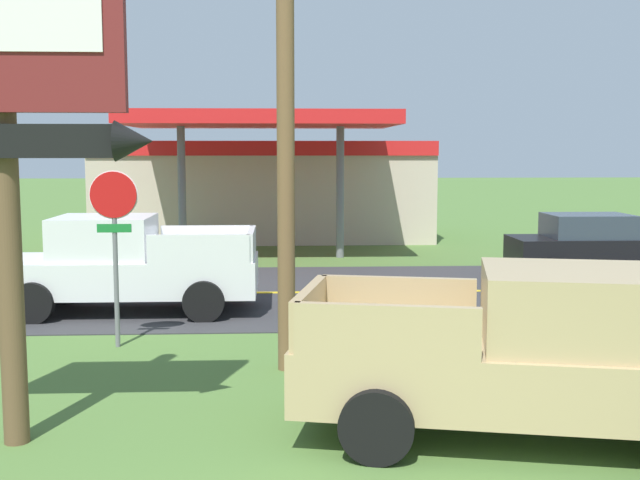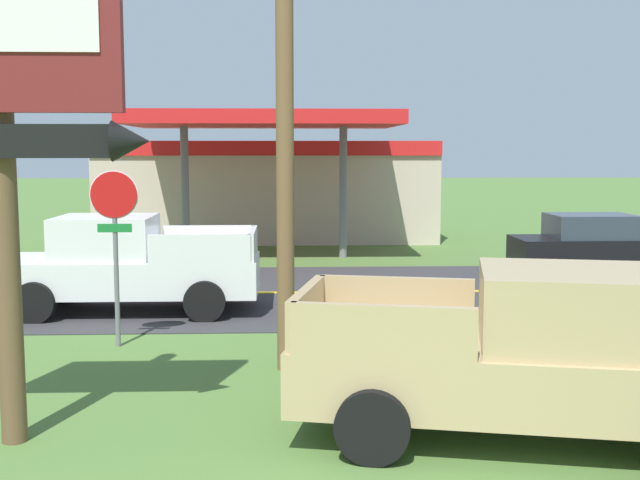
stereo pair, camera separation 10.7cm
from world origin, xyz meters
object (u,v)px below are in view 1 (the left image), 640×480
gas_station (265,186)px  pickup_tan_parked_on_lawn (533,356)px  utility_pole (285,28)px  stop_sign (114,227)px  pickup_white_on_road (124,266)px  motel_sign (4,87)px  car_black_near_lane (591,245)px

gas_station → pickup_tan_parked_on_lawn: (3.42, -21.17, -0.98)m
utility_pole → pickup_tan_parked_on_lawn: size_ratio=1.71×
stop_sign → pickup_tan_parked_on_lawn: 7.27m
stop_sign → utility_pole: utility_pole is taller
stop_sign → pickup_white_on_road: (-0.42, 2.86, -1.06)m
stop_sign → utility_pole: size_ratio=0.31×
stop_sign → utility_pole: 4.37m
motel_sign → utility_pole: (2.99, 2.98, 1.08)m
utility_pole → pickup_tan_parked_on_lawn: 5.76m
motel_sign → pickup_tan_parked_on_lawn: size_ratio=1.05×
motel_sign → gas_station: 21.33m
utility_pole → car_black_near_lane: utility_pole is taller
pickup_tan_parked_on_lawn → pickup_white_on_road: bearing=129.0°
motel_sign → pickup_tan_parked_on_lawn: (5.75, -0.06, -2.97)m
gas_station → pickup_white_on_road: size_ratio=2.31×
stop_sign → gas_station: bearing=82.6°
utility_pole → gas_station: (-0.66, 18.13, -3.07)m
stop_sign → car_black_near_lane: bearing=32.5°
stop_sign → gas_station: gas_station is taller
utility_pole → car_black_near_lane: 12.28m
stop_sign → pickup_tan_parked_on_lawn: size_ratio=0.54×
pickup_white_on_road → pickup_tan_parked_on_lawn: bearing=-51.0°
utility_pole → pickup_tan_parked_on_lawn: (2.76, -3.03, -4.05)m
stop_sign → pickup_white_on_road: 3.08m
utility_pole → pickup_white_on_road: bearing=126.6°
pickup_white_on_road → gas_station: bearing=79.4°
gas_station → pickup_white_on_road: bearing=-100.6°
pickup_white_on_road → car_black_near_lane: pickup_white_on_road is taller
pickup_white_on_road → utility_pole: bearing=-53.4°
utility_pole → motel_sign: bearing=-135.1°
motel_sign → pickup_white_on_road: motel_sign is taller
motel_sign → pickup_white_on_road: size_ratio=1.11×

